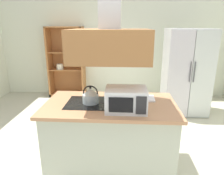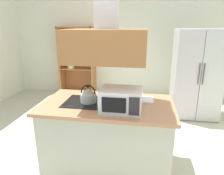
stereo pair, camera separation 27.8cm
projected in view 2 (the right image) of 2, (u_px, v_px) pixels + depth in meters
name	position (u px, v px, depth m)	size (l,w,h in m)	color
ground_plane	(99.00, 160.00, 2.92)	(7.80, 7.80, 0.00)	beige
wall_back	(124.00, 44.00, 5.35)	(6.00, 0.12, 2.70)	silver
kitchen_island	(108.00, 135.00, 2.69)	(1.63, 0.92, 0.90)	#B0B6A2
range_hood	(107.00, 35.00, 2.32)	(0.90, 0.70, 1.27)	#9F6738
refrigerator	(196.00, 74.00, 4.16)	(0.90, 0.77, 1.77)	silver
dish_cabinet	(78.00, 65.00, 5.49)	(0.92, 0.40, 1.80)	#A96837
kettle	(88.00, 95.00, 2.57)	(0.20, 0.20, 0.22)	#B0C2C8
cutting_board	(140.00, 99.00, 2.67)	(0.34, 0.24, 0.02)	white
microwave	(121.00, 100.00, 2.30)	(0.46, 0.35, 0.26)	silver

